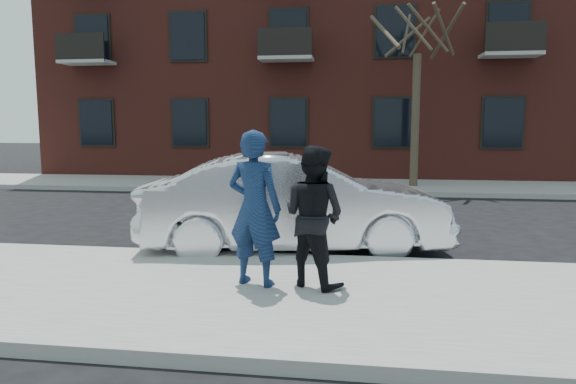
# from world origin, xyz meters

# --- Properties ---
(ground) EXTENTS (100.00, 100.00, 0.00)m
(ground) POSITION_xyz_m (0.00, 0.00, 0.00)
(ground) COLOR black
(ground) RESTS_ON ground
(near_sidewalk) EXTENTS (50.00, 3.50, 0.15)m
(near_sidewalk) POSITION_xyz_m (0.00, -0.25, 0.07)
(near_sidewalk) COLOR gray
(near_sidewalk) RESTS_ON ground
(near_curb) EXTENTS (50.00, 0.10, 0.15)m
(near_curb) POSITION_xyz_m (0.00, 1.55, 0.07)
(near_curb) COLOR #999691
(near_curb) RESTS_ON ground
(far_sidewalk) EXTENTS (50.00, 3.50, 0.15)m
(far_sidewalk) POSITION_xyz_m (0.00, 11.25, 0.07)
(far_sidewalk) COLOR gray
(far_sidewalk) RESTS_ON ground
(far_curb) EXTENTS (50.00, 0.10, 0.15)m
(far_curb) POSITION_xyz_m (0.00, 9.45, 0.07)
(far_curb) COLOR #999691
(far_curb) RESTS_ON ground
(apartment_building) EXTENTS (24.30, 10.30, 12.30)m
(apartment_building) POSITION_xyz_m (2.00, 18.00, 6.16)
(apartment_building) COLOR maroon
(apartment_building) RESTS_ON ground
(street_tree) EXTENTS (3.60, 3.60, 6.80)m
(street_tree) POSITION_xyz_m (4.50, 11.00, 5.52)
(street_tree) COLOR #33271E
(street_tree) RESTS_ON far_sidewalk
(silver_sedan) EXTENTS (5.21, 2.60, 1.64)m
(silver_sedan) POSITION_xyz_m (1.70, 2.30, 0.82)
(silver_sedan) COLOR silver
(silver_sedan) RESTS_ON ground
(man_hoodie) EXTENTS (0.79, 0.62, 1.91)m
(man_hoodie) POSITION_xyz_m (1.50, 0.02, 1.11)
(man_hoodie) COLOR navy
(man_hoodie) RESTS_ON near_sidewalk
(man_peacoat) EXTENTS (1.05, 0.98, 1.72)m
(man_peacoat) POSITION_xyz_m (2.22, 0.10, 1.01)
(man_peacoat) COLOR black
(man_peacoat) RESTS_ON near_sidewalk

